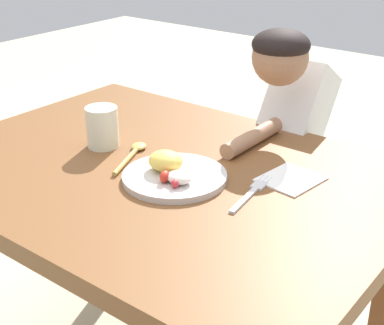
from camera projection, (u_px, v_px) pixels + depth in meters
The scene contains 7 objects.
dining_table at pixel (162, 195), 1.42m from camera, with size 1.15×0.84×0.68m.
plate at pixel (173, 173), 1.32m from camera, with size 0.24×0.24×0.06m.
fork at pixel (251, 193), 1.26m from camera, with size 0.05×0.20×0.01m.
spoon at pixel (133, 153), 1.45m from camera, with size 0.10×0.19×0.01m.
drinking_cup at pixel (102, 127), 1.48m from camera, with size 0.08×0.08×0.11m, color silver.
person at pixel (291, 171), 1.75m from camera, with size 0.16×0.50×0.97m.
napkin at pixel (291, 179), 1.32m from camera, with size 0.12×0.13×0.00m, color white.
Camera 1 is at (0.83, -0.94, 1.28)m, focal length 53.99 mm.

